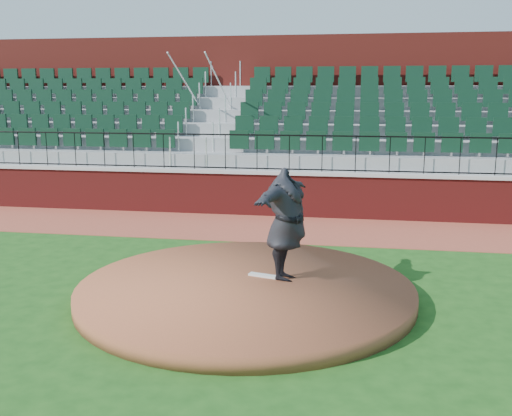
# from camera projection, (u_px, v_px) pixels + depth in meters

# --- Properties ---
(ground) EXTENTS (90.00, 90.00, 0.00)m
(ground) POSITION_uv_depth(u_px,v_px,m) (241.00, 298.00, 10.20)
(ground) COLOR #1A4814
(ground) RESTS_ON ground
(warning_track) EXTENTS (34.00, 3.20, 0.01)m
(warning_track) POSITION_uv_depth(u_px,v_px,m) (281.00, 228.00, 15.42)
(warning_track) COLOR brown
(warning_track) RESTS_ON ground
(field_wall) EXTENTS (34.00, 0.35, 1.20)m
(field_wall) POSITION_uv_depth(u_px,v_px,m) (289.00, 195.00, 16.85)
(field_wall) COLOR maroon
(field_wall) RESTS_ON ground
(wall_cap) EXTENTS (34.00, 0.45, 0.10)m
(wall_cap) POSITION_uv_depth(u_px,v_px,m) (289.00, 173.00, 16.73)
(wall_cap) COLOR #B7B7B7
(wall_cap) RESTS_ON field_wall
(wall_railing) EXTENTS (34.00, 0.05, 1.00)m
(wall_railing) POSITION_uv_depth(u_px,v_px,m) (289.00, 153.00, 16.62)
(wall_railing) COLOR black
(wall_railing) RESTS_ON wall_cap
(seating_stands) EXTENTS (34.00, 5.10, 4.60)m
(seating_stands) POSITION_uv_depth(u_px,v_px,m) (299.00, 129.00, 19.16)
(seating_stands) COLOR gray
(seating_stands) RESTS_ON ground
(concourse_wall) EXTENTS (34.00, 0.50, 5.50)m
(concourse_wall) POSITION_uv_depth(u_px,v_px,m) (307.00, 112.00, 21.78)
(concourse_wall) COLOR maroon
(concourse_wall) RESTS_ON ground
(pitchers_mound) EXTENTS (5.78, 5.78, 0.25)m
(pitchers_mound) POSITION_uv_depth(u_px,v_px,m) (246.00, 291.00, 10.22)
(pitchers_mound) COLOR brown
(pitchers_mound) RESTS_ON ground
(pitching_rubber) EXTENTS (0.57, 0.28, 0.04)m
(pitching_rubber) POSITION_uv_depth(u_px,v_px,m) (264.00, 276.00, 10.59)
(pitching_rubber) COLOR silver
(pitching_rubber) RESTS_ON pitchers_mound
(pitcher) EXTENTS (1.07, 2.52, 1.99)m
(pitcher) POSITION_uv_depth(u_px,v_px,m) (286.00, 224.00, 10.26)
(pitcher) COLOR black
(pitcher) RESTS_ON pitchers_mound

